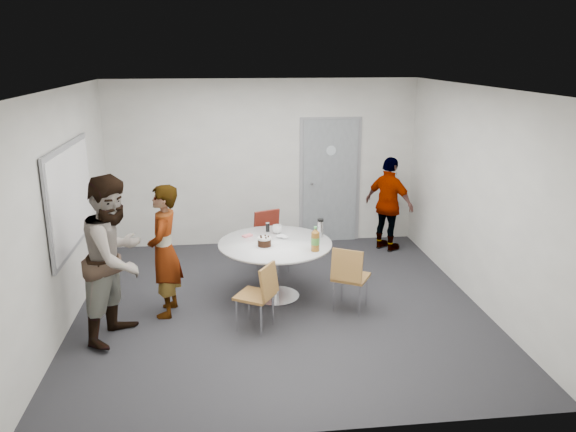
{
  "coord_description": "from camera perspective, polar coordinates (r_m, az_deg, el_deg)",
  "views": [
    {
      "loc": [
        -0.66,
        -6.49,
        3.09
      ],
      "look_at": [
        0.13,
        0.25,
        1.11
      ],
      "focal_mm": 35.0,
      "sensor_mm": 36.0,
      "label": 1
    }
  ],
  "objects": [
    {
      "name": "person_main",
      "position": [
        6.87,
        -12.45,
        -3.5
      ],
      "size": [
        0.45,
        0.63,
        1.62
      ],
      "primitive_type": "imported",
      "rotation": [
        0.0,
        0.0,
        -1.68
      ],
      "color": "#A5C6EA",
      "rests_on": "floor"
    },
    {
      "name": "wall_right",
      "position": [
        7.43,
        18.7,
        1.87
      ],
      "size": [
        0.0,
        5.0,
        5.0
      ],
      "primitive_type": "plane",
      "rotation": [
        1.57,
        0.0,
        -1.57
      ],
      "color": "#BAB8B1",
      "rests_on": "floor"
    },
    {
      "name": "floor",
      "position": [
        7.22,
        -0.83,
        -9.05
      ],
      "size": [
        5.0,
        5.0,
        0.0
      ],
      "primitive_type": "plane",
      "color": "#242428",
      "rests_on": "ground"
    },
    {
      "name": "chair_near_left",
      "position": [
        6.43,
        -2.77,
        -7.59
      ],
      "size": [
        0.55,
        0.54,
        0.81
      ],
      "rotation": [
        0.0,
        0.0,
        1.03
      ],
      "color": "brown",
      "rests_on": "floor"
    },
    {
      "name": "person_right",
      "position": [
        9.08,
        10.22,
        1.18
      ],
      "size": [
        0.84,
        0.93,
        1.52
      ],
      "primitive_type": "imported",
      "rotation": [
        0.0,
        0.0,
        2.22
      ],
      "color": "black",
      "rests_on": "floor"
    },
    {
      "name": "person_left",
      "position": [
        6.42,
        -17.12,
        -4.11
      ],
      "size": [
        0.99,
        1.1,
        1.86
      ],
      "primitive_type": "imported",
      "rotation": [
        0.0,
        0.0,
        1.19
      ],
      "color": "white",
      "rests_on": "floor"
    },
    {
      "name": "chair_far",
      "position": [
        8.2,
        -1.85,
        -1.88
      ],
      "size": [
        0.55,
        0.57,
        0.88
      ],
      "rotation": [
        0.0,
        0.0,
        3.52
      ],
      "color": "maroon",
      "rests_on": "floor"
    },
    {
      "name": "ceiling",
      "position": [
        6.53,
        -0.93,
        12.88
      ],
      "size": [
        5.0,
        5.0,
        0.0
      ],
      "primitive_type": "plane",
      "rotation": [
        3.14,
        0.0,
        0.0
      ],
      "color": "silver",
      "rests_on": "wall_back"
    },
    {
      "name": "table",
      "position": [
        7.2,
        -1.09,
        -3.45
      ],
      "size": [
        1.45,
        1.45,
        1.07
      ],
      "color": "white",
      "rests_on": "floor"
    },
    {
      "name": "door",
      "position": [
        9.37,
        4.28,
        3.54
      ],
      "size": [
        1.02,
        0.17,
        2.12
      ],
      "color": "slate",
      "rests_on": "wall_back"
    },
    {
      "name": "wall_left",
      "position": [
        6.97,
        -21.8,
        0.64
      ],
      "size": [
        0.0,
        5.0,
        5.0
      ],
      "primitive_type": "plane",
      "rotation": [
        1.57,
        0.0,
        1.57
      ],
      "color": "#BAB8B1",
      "rests_on": "floor"
    },
    {
      "name": "chair_near_right",
      "position": [
        6.89,
        6.23,
        -5.8
      ],
      "size": [
        0.56,
        0.57,
        0.84
      ],
      "rotation": [
        0.0,
        0.0,
        -0.52
      ],
      "color": "brown",
      "rests_on": "floor"
    },
    {
      "name": "wall_front",
      "position": [
        4.4,
        2.48,
        -7.01
      ],
      "size": [
        5.0,
        0.0,
        5.0
      ],
      "primitive_type": "plane",
      "rotation": [
        -1.57,
        0.0,
        0.0
      ],
      "color": "#BAB8B1",
      "rests_on": "floor"
    },
    {
      "name": "whiteboard",
      "position": [
        7.12,
        -21.18,
        1.86
      ],
      "size": [
        0.04,
        1.9,
        1.25
      ],
      "color": "gray",
      "rests_on": "wall_left"
    },
    {
      "name": "wall_back",
      "position": [
        9.18,
        -2.49,
        5.36
      ],
      "size": [
        5.0,
        0.0,
        5.0
      ],
      "primitive_type": "plane",
      "rotation": [
        1.57,
        0.0,
        0.0
      ],
      "color": "#BAB8B1",
      "rests_on": "floor"
    }
  ]
}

